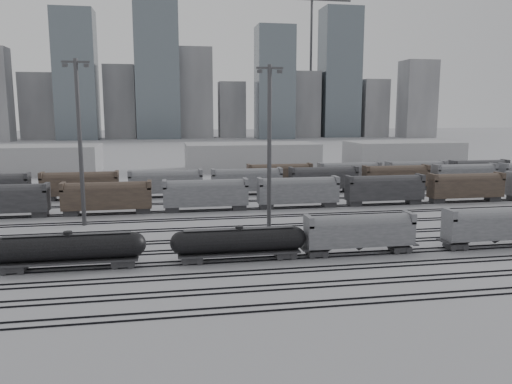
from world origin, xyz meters
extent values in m
plane|color=#B3B3B8|center=(0.00, 0.00, 0.00)|extent=(900.00, 900.00, 0.00)
cube|color=black|center=(0.00, -14.72, 0.08)|extent=(220.00, 0.07, 0.16)
cube|color=black|center=(0.00, -13.28, 0.08)|extent=(220.00, 0.07, 0.16)
cube|color=black|center=(0.00, -9.72, 0.08)|extent=(220.00, 0.07, 0.16)
cube|color=black|center=(0.00, -8.28, 0.08)|extent=(220.00, 0.07, 0.16)
cube|color=black|center=(0.00, -4.72, 0.08)|extent=(220.00, 0.07, 0.16)
cube|color=black|center=(0.00, -3.28, 0.08)|extent=(220.00, 0.07, 0.16)
cube|color=black|center=(0.00, 0.28, 0.08)|extent=(220.00, 0.07, 0.16)
cube|color=black|center=(0.00, 1.72, 0.08)|extent=(220.00, 0.07, 0.16)
cube|color=black|center=(0.00, 5.28, 0.08)|extent=(220.00, 0.07, 0.16)
cube|color=black|center=(0.00, 6.72, 0.08)|extent=(220.00, 0.07, 0.16)
cube|color=black|center=(0.00, 10.28, 0.08)|extent=(220.00, 0.07, 0.16)
cube|color=black|center=(0.00, 11.72, 0.08)|extent=(220.00, 0.07, 0.16)
cube|color=black|center=(0.00, 17.28, 0.08)|extent=(220.00, 0.07, 0.16)
cube|color=black|center=(0.00, 18.72, 0.08)|extent=(220.00, 0.07, 0.16)
cube|color=black|center=(0.00, 24.28, 0.08)|extent=(220.00, 0.07, 0.16)
cube|color=black|center=(0.00, 25.72, 0.08)|extent=(220.00, 0.07, 0.16)
cube|color=black|center=(0.00, 31.28, 0.08)|extent=(220.00, 0.07, 0.16)
cube|color=black|center=(0.00, 32.72, 0.08)|extent=(220.00, 0.07, 0.16)
cube|color=black|center=(0.00, 39.28, 0.08)|extent=(220.00, 0.07, 0.16)
cube|color=black|center=(0.00, 40.72, 0.08)|extent=(220.00, 0.07, 0.16)
cube|color=black|center=(0.00, 47.28, 0.08)|extent=(220.00, 0.07, 0.16)
cube|color=black|center=(0.00, 48.72, 0.08)|extent=(220.00, 0.07, 0.16)
cube|color=black|center=(0.00, 55.28, 0.08)|extent=(220.00, 0.07, 0.16)
cube|color=black|center=(0.00, 56.72, 0.08)|extent=(220.00, 0.07, 0.16)
cube|color=#252527|center=(-32.64, 1.00, 0.54)|extent=(2.54, 2.05, 0.68)
cube|color=#252527|center=(-20.92, 1.00, 0.54)|extent=(2.54, 2.05, 0.68)
cube|color=#252527|center=(-26.78, 1.00, 1.03)|extent=(15.14, 2.64, 0.24)
cylinder|color=black|center=(-26.78, 1.00, 2.59)|extent=(14.16, 2.83, 2.83)
sphere|color=black|center=(-33.86, 1.00, 2.59)|extent=(2.83, 2.83, 2.83)
sphere|color=black|center=(-19.70, 1.00, 2.59)|extent=(2.83, 2.83, 2.83)
cylinder|color=black|center=(-26.78, 1.00, 4.15)|extent=(0.98, 0.98, 0.49)
cube|color=#252527|center=(-26.78, 1.00, 4.05)|extent=(13.67, 0.88, 0.06)
cube|color=#252527|center=(-13.09, 1.00, 0.51)|extent=(2.43, 1.96, 0.65)
cube|color=#252527|center=(-1.88, 1.00, 0.51)|extent=(2.43, 1.96, 0.65)
cube|color=#252527|center=(-7.49, 1.00, 0.98)|extent=(14.48, 2.52, 0.23)
cylinder|color=black|center=(-7.49, 1.00, 2.48)|extent=(13.55, 2.71, 2.71)
sphere|color=black|center=(-14.26, 1.00, 2.48)|extent=(2.71, 2.71, 2.71)
sphere|color=black|center=(-0.71, 1.00, 2.48)|extent=(2.71, 2.71, 2.71)
cylinder|color=black|center=(-7.49, 1.00, 3.97)|extent=(0.93, 0.93, 0.47)
cube|color=#252527|center=(-7.49, 1.00, 3.88)|extent=(13.08, 0.84, 0.06)
cube|color=#252527|center=(2.10, 1.00, 0.50)|extent=(2.37, 1.91, 0.64)
cube|color=#252527|center=(13.03, 1.00, 0.50)|extent=(2.37, 1.91, 0.64)
cube|color=gray|center=(7.56, 1.00, 2.64)|extent=(13.66, 2.73, 2.91)
cylinder|color=gray|center=(7.56, 1.00, 3.73)|extent=(12.39, 2.64, 2.64)
cube|color=gray|center=(1.01, 1.00, 4.46)|extent=(0.64, 2.73, 1.28)
cube|color=gray|center=(14.12, 1.00, 4.46)|extent=(0.64, 2.73, 1.28)
cone|color=#252527|center=(7.56, 1.00, 0.87)|extent=(2.19, 2.19, 0.82)
cube|color=#252527|center=(20.73, 1.00, 0.52)|extent=(2.44, 1.97, 0.66)
cube|color=gray|center=(26.37, 1.00, 2.72)|extent=(14.09, 2.82, 3.00)
cylinder|color=gray|center=(26.37, 1.00, 3.85)|extent=(12.77, 2.72, 2.72)
cube|color=gray|center=(19.61, 1.00, 4.60)|extent=(0.66, 2.82, 1.31)
cone|color=#252527|center=(26.37, 1.00, 0.89)|extent=(2.25, 2.25, 0.85)
cylinder|color=#3C3C3F|center=(-28.64, 23.85, 12.70)|extent=(0.65, 0.65, 25.39)
cube|color=#3C3C3F|center=(-28.64, 23.85, 24.88)|extent=(4.06, 0.30, 0.30)
cube|color=#3C3C3F|center=(-30.16, 23.85, 24.37)|extent=(0.71, 0.51, 0.51)
cube|color=#3C3C3F|center=(-27.12, 23.85, 24.37)|extent=(0.71, 0.51, 0.51)
cylinder|color=#3C3C3F|center=(-0.91, 15.35, 12.09)|extent=(0.62, 0.62, 24.19)
cube|color=#3C3C3F|center=(-0.91, 15.35, 23.70)|extent=(3.87, 0.29, 0.29)
cube|color=#3C3C3F|center=(-2.36, 15.35, 23.22)|extent=(0.68, 0.48, 0.48)
cube|color=#3C3C3F|center=(0.54, 15.35, 23.22)|extent=(0.68, 0.48, 0.48)
cube|color=#252527|center=(-43.00, 32.00, 2.80)|extent=(15.00, 3.00, 5.60)
cube|color=brown|center=(-26.00, 32.00, 2.80)|extent=(15.00, 3.00, 5.60)
cube|color=gray|center=(-9.00, 32.00, 2.80)|extent=(15.00, 3.00, 5.60)
cube|color=gray|center=(8.00, 32.00, 2.80)|extent=(15.00, 3.00, 5.60)
cube|color=#252527|center=(25.00, 32.00, 2.80)|extent=(15.00, 3.00, 5.60)
cube|color=brown|center=(42.00, 32.00, 2.80)|extent=(15.00, 3.00, 5.60)
cube|color=brown|center=(-33.00, 48.00, 2.80)|extent=(15.00, 3.00, 5.60)
cube|color=gray|center=(-16.00, 48.00, 2.80)|extent=(15.00, 3.00, 5.60)
cube|color=gray|center=(1.00, 48.00, 2.80)|extent=(15.00, 3.00, 5.60)
cube|color=#252527|center=(18.00, 48.00, 2.80)|extent=(15.00, 3.00, 5.60)
cube|color=brown|center=(35.00, 48.00, 2.80)|extent=(15.00, 3.00, 5.60)
cube|color=gray|center=(52.00, 48.00, 2.80)|extent=(15.00, 3.00, 5.60)
cube|color=brown|center=(10.00, 56.00, 2.80)|extent=(15.00, 3.00, 5.60)
cube|color=gray|center=(27.00, 56.00, 2.80)|extent=(15.00, 3.00, 5.60)
cube|color=gray|center=(44.00, 56.00, 2.80)|extent=(15.00, 3.00, 5.60)
cube|color=#252527|center=(61.00, 56.00, 2.80)|extent=(15.00, 3.00, 5.60)
cube|color=#9D9DA0|center=(-60.00, 95.00, 4.00)|extent=(50.00, 18.00, 8.00)
cube|color=#9D9DA0|center=(10.00, 95.00, 4.00)|extent=(40.00, 18.00, 8.00)
cube|color=#9D9DA0|center=(60.00, 95.00, 4.00)|extent=(35.00, 18.00, 8.00)
cube|color=#9C9D9F|center=(-115.00, 280.00, 27.50)|extent=(18.00, 14.40, 55.00)
cube|color=#9C9D9F|center=(-95.00, 280.00, 21.00)|extent=(22.00, 17.60, 42.00)
cube|color=#555F66|center=(-70.00, 280.00, 40.00)|extent=(25.00, 20.00, 80.00)
cube|color=#9C9D9F|center=(-45.00, 280.00, 24.00)|extent=(20.00, 16.00, 48.00)
cube|color=#555F66|center=(-20.00, 280.00, 47.50)|extent=(28.00, 22.40, 95.00)
cube|color=#9C9D9F|center=(5.00, 280.00, 30.00)|extent=(22.00, 17.60, 60.00)
cube|color=#9C9D9F|center=(30.00, 280.00, 19.00)|extent=(18.00, 14.40, 38.00)
cube|color=#555F66|center=(55.00, 280.00, 36.00)|extent=(24.00, 19.20, 72.00)
cube|color=#9C9D9F|center=(80.00, 280.00, 22.50)|extent=(20.00, 16.00, 45.00)
cube|color=#555F66|center=(105.00, 280.00, 44.00)|extent=(26.00, 20.80, 88.00)
cube|color=#9C9D9F|center=(130.00, 280.00, 20.00)|extent=(18.00, 14.40, 40.00)
cube|color=#9C9D9F|center=(155.00, 280.00, 26.00)|extent=(22.00, 17.60, 52.00)
cylinder|color=#3C3C3F|center=(-30.00, 305.00, 50.00)|extent=(1.80, 1.80, 100.00)
cylinder|color=#3C3C3F|center=(90.00, 305.00, 50.00)|extent=(1.80, 1.80, 100.00)
cube|color=#3C3C3F|center=(98.00, 305.00, 97.00)|extent=(42.00, 1.20, 1.20)
camera|label=1|loc=(-15.72, -55.88, 17.54)|focal=35.00mm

